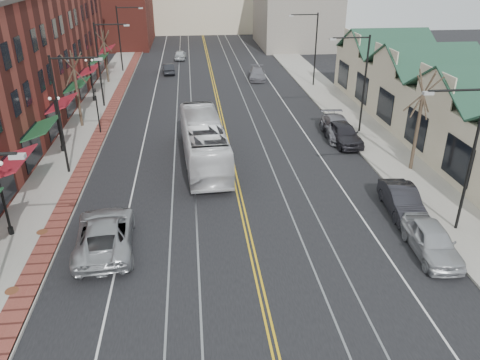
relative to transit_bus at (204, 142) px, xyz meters
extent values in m
plane|color=black|center=(2.00, -16.96, -1.63)|extent=(160.00, 160.00, 0.00)
cube|color=gray|center=(-10.00, 3.04, -1.56)|extent=(4.00, 120.00, 0.15)
cube|color=gray|center=(14.00, 3.04, -1.56)|extent=(4.00, 120.00, 0.15)
cube|color=beige|center=(20.00, 3.04, 0.67)|extent=(8.00, 36.00, 4.60)
cube|color=maroon|center=(-14.00, 53.04, 5.37)|extent=(14.00, 18.00, 14.00)
cube|color=beige|center=(2.00, 68.04, 2.87)|extent=(22.00, 14.00, 9.00)
cube|color=slate|center=(17.00, 48.04, 3.87)|extent=(12.00, 16.00, 11.00)
cube|color=#999999|center=(-6.50, -16.96, 6.22)|extent=(0.50, 0.25, 0.15)
cylinder|color=black|center=(-9.50, -0.96, 2.52)|extent=(0.16, 0.16, 8.00)
cylinder|color=black|center=(-8.00, -0.96, 6.32)|extent=(3.00, 0.12, 0.12)
cube|color=#999999|center=(-6.50, -0.96, 6.22)|extent=(0.50, 0.25, 0.15)
cylinder|color=black|center=(-9.50, 15.04, 2.52)|extent=(0.16, 0.16, 8.00)
cylinder|color=black|center=(-8.00, 15.04, 6.32)|extent=(3.00, 0.12, 0.12)
cube|color=#999999|center=(-6.50, 15.04, 6.22)|extent=(0.50, 0.25, 0.15)
cylinder|color=black|center=(-9.50, 31.04, 2.52)|extent=(0.16, 0.16, 8.00)
cylinder|color=black|center=(-8.00, 31.04, 6.32)|extent=(3.00, 0.12, 0.12)
cube|color=#999999|center=(-6.50, 31.04, 6.22)|extent=(0.50, 0.25, 0.15)
cylinder|color=black|center=(13.50, -10.96, 2.52)|extent=(0.16, 0.16, 8.00)
cylinder|color=black|center=(12.00, -10.96, 6.32)|extent=(3.00, 0.12, 0.12)
cube|color=#999999|center=(10.50, -10.96, 6.22)|extent=(0.50, 0.25, 0.15)
cylinder|color=black|center=(13.50, 5.04, 2.52)|extent=(0.16, 0.16, 8.00)
cylinder|color=black|center=(12.00, 5.04, 6.32)|extent=(3.00, 0.12, 0.12)
cube|color=#999999|center=(10.50, 5.04, 6.22)|extent=(0.50, 0.25, 0.15)
cylinder|color=black|center=(13.50, 21.04, 2.52)|extent=(0.16, 0.16, 8.00)
cylinder|color=black|center=(12.00, 21.04, 6.32)|extent=(3.00, 0.12, 0.12)
cube|color=#999999|center=(10.50, 21.04, 6.22)|extent=(0.50, 0.25, 0.15)
cylinder|color=black|center=(-10.80, -8.96, -1.28)|extent=(0.28, 0.28, 0.40)
cylinder|color=black|center=(-10.80, -8.96, 0.52)|extent=(0.14, 0.14, 4.00)
sphere|color=white|center=(-10.50, -8.96, 2.67)|extent=(0.24, 0.24, 0.24)
cylinder|color=black|center=(-10.80, 3.04, -1.28)|extent=(0.28, 0.28, 0.40)
cylinder|color=black|center=(-10.80, 3.04, 0.52)|extent=(0.14, 0.14, 4.00)
cube|color=black|center=(-10.80, 3.04, 2.52)|extent=(0.60, 0.06, 0.06)
sphere|color=white|center=(-11.10, 3.04, 2.67)|extent=(0.24, 0.24, 0.24)
sphere|color=white|center=(-10.50, 3.04, 2.67)|extent=(0.24, 0.24, 0.24)
cylinder|color=black|center=(-10.80, 17.04, -1.28)|extent=(0.28, 0.28, 0.40)
cylinder|color=black|center=(-10.80, 17.04, 0.52)|extent=(0.14, 0.14, 4.00)
cube|color=black|center=(-10.80, 17.04, 2.52)|extent=(0.60, 0.06, 0.06)
sphere|color=white|center=(-11.10, 17.04, 2.67)|extent=(0.24, 0.24, 0.24)
sphere|color=white|center=(-10.50, 17.04, 2.67)|extent=(0.24, 0.24, 0.24)
cylinder|color=#382B21|center=(-10.50, 9.04, 0.97)|extent=(0.24, 0.24, 4.90)
cylinder|color=#382B21|center=(-10.50, 9.04, 3.52)|extent=(0.58, 1.37, 2.90)
cylinder|color=#382B21|center=(-10.50, 9.04, 3.52)|extent=(1.60, 0.66, 2.78)
cylinder|color=#382B21|center=(-10.50, 9.04, 3.52)|extent=(0.53, 1.23, 2.96)
cylinder|color=#382B21|center=(-10.50, 9.04, 3.52)|extent=(1.69, 1.03, 2.64)
cylinder|color=#382B21|center=(-10.50, 9.04, 3.52)|extent=(1.78, 1.29, 2.48)
cylinder|color=#382B21|center=(-10.50, 25.04, 0.79)|extent=(0.24, 0.24, 4.55)
cylinder|color=#382B21|center=(-10.50, 25.04, 3.17)|extent=(0.55, 1.28, 2.69)
cylinder|color=#382B21|center=(-10.50, 25.04, 3.17)|extent=(1.49, 0.62, 2.58)
cylinder|color=#382B21|center=(-10.50, 25.04, 3.17)|extent=(0.50, 1.15, 2.75)
cylinder|color=#382B21|center=(-10.50, 25.04, 3.17)|extent=(1.57, 0.97, 2.45)
cylinder|color=#382B21|center=(-10.50, 25.04, 3.17)|extent=(1.66, 1.20, 2.30)
cylinder|color=#382B21|center=(14.50, -2.96, 1.14)|extent=(0.24, 0.24, 5.25)
cylinder|color=#382B21|center=(14.50, -2.96, 3.87)|extent=(0.61, 1.46, 3.10)
cylinder|color=#382B21|center=(14.50, -2.96, 3.87)|extent=(1.70, 0.70, 2.97)
cylinder|color=#382B21|center=(14.50, -2.96, 3.87)|extent=(0.56, 1.31, 3.17)
cylinder|color=#382B21|center=(14.50, -2.96, 3.87)|extent=(1.80, 1.10, 2.82)
cylinder|color=#382B21|center=(14.50, -2.96, 3.87)|extent=(1.90, 1.37, 2.65)
cylinder|color=#592D19|center=(-9.20, -13.96, -1.47)|extent=(0.60, 0.60, 0.02)
cylinder|color=#592D19|center=(-9.20, -8.96, -1.47)|extent=(0.60, 0.60, 0.02)
cylinder|color=black|center=(-8.60, 7.04, 0.12)|extent=(0.12, 0.12, 3.20)
imported|color=black|center=(-8.60, 7.04, 1.87)|extent=(0.18, 0.15, 0.90)
imported|color=white|center=(0.00, 0.00, 0.00)|extent=(3.41, 11.86, 3.27)
imported|color=#9A9CA1|center=(-5.50, -10.67, -0.77)|extent=(3.36, 6.41, 1.72)
imported|color=#AAACB2|center=(10.99, -12.99, -0.83)|extent=(2.21, 4.81, 1.60)
imported|color=black|center=(11.30, -8.66, -0.86)|extent=(2.08, 4.85, 1.55)
imported|color=slate|center=(11.30, 4.25, -0.83)|extent=(2.59, 5.64, 1.60)
imported|color=#232228|center=(11.30, 2.72, -0.78)|extent=(2.38, 5.13, 1.70)
imported|color=black|center=(-3.48, 29.26, -0.98)|extent=(1.73, 4.05, 1.30)
imported|color=slate|center=(7.45, 25.02, -0.94)|extent=(2.51, 5.00, 1.39)
imported|color=silver|center=(-2.05, 38.35, -0.96)|extent=(1.86, 4.06, 1.35)
camera|label=1|loc=(-0.76, -31.75, 12.14)|focal=35.00mm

